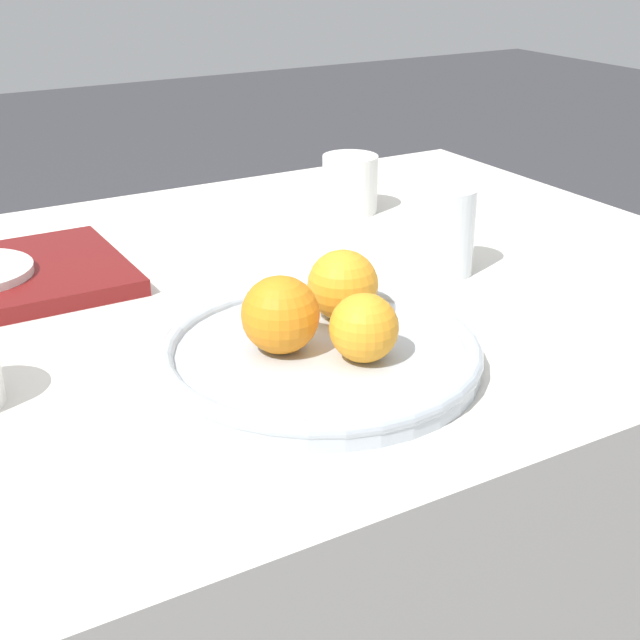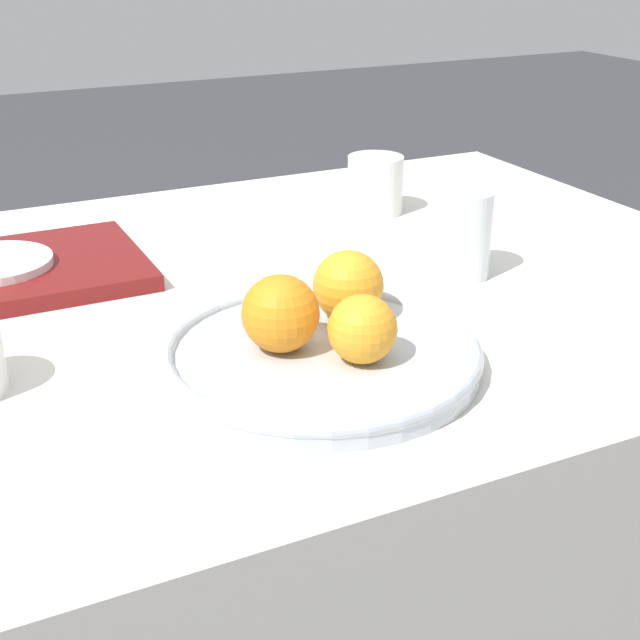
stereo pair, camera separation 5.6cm
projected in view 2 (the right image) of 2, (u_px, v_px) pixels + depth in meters
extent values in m
cube|color=silver|center=(154.00, 585.00, 1.14)|extent=(1.56, 0.89, 0.77)
cylinder|color=#B2BCC6|center=(320.00, 358.00, 0.86)|extent=(0.31, 0.31, 0.02)
torus|color=#B2BCC6|center=(320.00, 350.00, 0.86)|extent=(0.31, 0.31, 0.02)
sphere|color=orange|center=(281.00, 314.00, 0.84)|extent=(0.07, 0.07, 0.07)
sphere|color=orange|center=(362.00, 329.00, 0.82)|extent=(0.07, 0.07, 0.07)
sphere|color=orange|center=(348.00, 286.00, 0.91)|extent=(0.07, 0.07, 0.07)
cylinder|color=silver|center=(463.00, 234.00, 1.06)|extent=(0.07, 0.07, 0.11)
cylinder|color=white|center=(375.00, 185.00, 1.30)|extent=(0.08, 0.08, 0.08)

